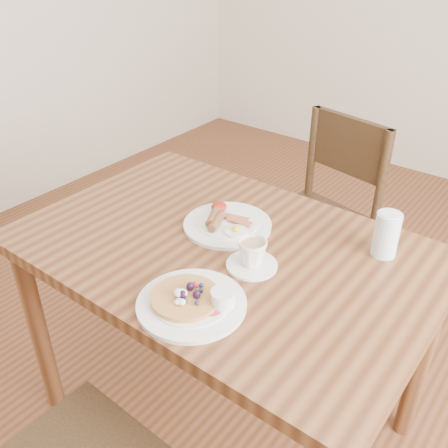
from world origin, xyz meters
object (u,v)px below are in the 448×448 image
object	(u,v)px
breakfast_plate	(226,223)
teacup_saucer	(252,255)
chair_far	(321,212)
pancake_plate	(193,301)
water_glass	(386,234)
dining_table	(224,272)

from	to	relation	value
breakfast_plate	teacup_saucer	world-z (taller)	teacup_saucer
breakfast_plate	chair_far	bearing A→B (deg)	90.13
chair_far	pancake_plate	distance (m)	1.06
chair_far	teacup_saucer	world-z (taller)	chair_far
water_glass	dining_table	bearing A→B (deg)	-148.22
water_glass	pancake_plate	bearing A→B (deg)	-119.29
pancake_plate	teacup_saucer	size ratio (longest dim) A/B	1.93
dining_table	breakfast_plate	distance (m)	0.15
pancake_plate	breakfast_plate	xyz separation A→B (m)	(-0.16, 0.34, -0.00)
dining_table	chair_far	distance (m)	0.77
chair_far	breakfast_plate	distance (m)	0.72
chair_far	pancake_plate	bearing A→B (deg)	110.69
teacup_saucer	dining_table	bearing A→B (deg)	163.34
chair_far	water_glass	world-z (taller)	same
dining_table	chair_far	world-z (taller)	chair_far
chair_far	teacup_saucer	bearing A→B (deg)	114.57
dining_table	chair_far	xyz separation A→B (m)	(-0.06, 0.75, -0.16)
chair_far	pancake_plate	world-z (taller)	chair_far
dining_table	water_glass	size ratio (longest dim) A/B	9.23
dining_table	breakfast_plate	bearing A→B (deg)	123.96
chair_far	breakfast_plate	world-z (taller)	chair_far
pancake_plate	teacup_saucer	xyz separation A→B (m)	(0.02, 0.22, 0.02)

